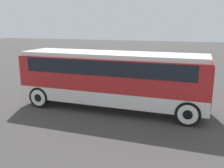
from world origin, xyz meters
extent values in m
plane|color=#423F3D|center=(0.00, 0.00, 0.00)|extent=(120.00, 120.00, 0.00)
cube|color=silver|center=(0.00, 0.00, 0.85)|extent=(9.94, 2.51, 0.71)
cube|color=red|center=(0.00, 0.00, 2.03)|extent=(9.94, 2.51, 1.65)
cube|color=black|center=(0.00, 0.00, 2.43)|extent=(8.75, 2.55, 0.74)
cube|color=silver|center=(0.00, 0.00, 2.96)|extent=(9.74, 2.31, 0.22)
cube|color=red|center=(4.82, 0.00, 1.79)|extent=(0.36, 2.41, 1.89)
cylinder|color=black|center=(4.05, -1.14, 0.58)|extent=(1.16, 0.28, 1.16)
cylinder|color=silver|center=(4.05, -1.14, 0.58)|extent=(0.90, 0.30, 0.90)
cylinder|color=black|center=(4.05, -1.14, 0.58)|extent=(0.44, 0.32, 0.44)
cylinder|color=black|center=(4.05, 1.14, 0.58)|extent=(1.16, 0.28, 1.16)
cylinder|color=silver|center=(4.05, 1.14, 0.58)|extent=(0.90, 0.30, 0.90)
cylinder|color=black|center=(4.05, 1.14, 0.58)|extent=(0.44, 0.32, 0.44)
cylinder|color=black|center=(-3.87, -1.14, 0.58)|extent=(1.16, 0.28, 1.16)
cylinder|color=silver|center=(-3.87, -1.14, 0.58)|extent=(0.90, 0.30, 0.90)
cylinder|color=black|center=(-3.87, -1.14, 0.58)|extent=(0.44, 0.32, 0.44)
cylinder|color=black|center=(-3.87, 1.14, 0.58)|extent=(1.16, 0.28, 1.16)
cylinder|color=silver|center=(-3.87, 1.14, 0.58)|extent=(0.90, 0.30, 0.90)
cylinder|color=black|center=(-3.87, 1.14, 0.58)|extent=(0.44, 0.32, 0.44)
cube|color=silver|center=(-3.85, 8.79, 0.57)|extent=(4.31, 1.76, 0.69)
cube|color=black|center=(-4.02, 8.79, 1.17)|extent=(2.24, 1.59, 0.51)
cylinder|color=black|center=(-2.12, 8.00, 0.31)|extent=(0.61, 0.22, 0.61)
cylinder|color=black|center=(-2.12, 8.00, 0.31)|extent=(0.23, 0.26, 0.23)
cylinder|color=black|center=(-2.12, 9.58, 0.31)|extent=(0.61, 0.22, 0.61)
cylinder|color=black|center=(-2.12, 9.58, 0.31)|extent=(0.23, 0.26, 0.23)
cylinder|color=black|center=(-5.57, 8.00, 0.31)|extent=(0.61, 0.22, 0.61)
cylinder|color=black|center=(-5.57, 8.00, 0.31)|extent=(0.23, 0.26, 0.23)
cylinder|color=black|center=(-5.57, 9.58, 0.31)|extent=(0.61, 0.22, 0.61)
cylinder|color=black|center=(-5.57, 9.58, 0.31)|extent=(0.23, 0.26, 0.23)
cube|color=navy|center=(-2.45, 4.70, 0.59)|extent=(4.00, 1.87, 0.65)
cube|color=black|center=(-2.61, 4.70, 1.15)|extent=(2.08, 1.68, 0.48)
cylinder|color=black|center=(-0.95, 3.86, 0.36)|extent=(0.71, 0.22, 0.71)
cylinder|color=black|center=(-0.95, 3.86, 0.36)|extent=(0.27, 0.26, 0.27)
cylinder|color=black|center=(-0.95, 5.54, 0.36)|extent=(0.71, 0.22, 0.71)
cylinder|color=black|center=(-0.95, 5.54, 0.36)|extent=(0.27, 0.26, 0.27)
cylinder|color=black|center=(-3.96, 3.86, 0.36)|extent=(0.71, 0.22, 0.71)
cylinder|color=black|center=(-3.96, 3.86, 0.36)|extent=(0.27, 0.26, 0.27)
cylinder|color=black|center=(-3.96, 5.54, 0.36)|extent=(0.71, 0.22, 0.71)
cylinder|color=black|center=(-3.96, 5.54, 0.36)|extent=(0.27, 0.26, 0.27)
camera|label=1|loc=(4.37, -12.32, 4.49)|focal=40.00mm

